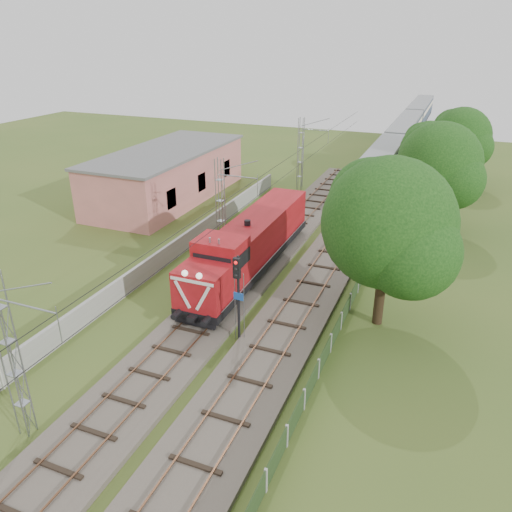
% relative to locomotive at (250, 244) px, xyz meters
% --- Properties ---
extents(ground, '(140.00, 140.00, 0.00)m').
position_rel_locomotive_xyz_m(ground, '(0.00, -10.59, -2.29)').
color(ground, '#3E5821').
rests_on(ground, ground).
extents(track_main, '(4.20, 70.00, 0.45)m').
position_rel_locomotive_xyz_m(track_main, '(0.00, -3.59, -2.11)').
color(track_main, '#6B6054').
rests_on(track_main, ground).
extents(track_side, '(4.20, 80.00, 0.45)m').
position_rel_locomotive_xyz_m(track_side, '(5.00, 9.41, -2.11)').
color(track_side, '#6B6054').
rests_on(track_side, ground).
extents(catenary, '(3.31, 70.00, 8.00)m').
position_rel_locomotive_xyz_m(catenary, '(-2.95, 1.41, 1.76)').
color(catenary, gray).
rests_on(catenary, ground).
extents(boundary_wall, '(0.25, 40.00, 1.50)m').
position_rel_locomotive_xyz_m(boundary_wall, '(-6.50, 1.41, -1.54)').
color(boundary_wall, '#9E9E99').
rests_on(boundary_wall, ground).
extents(station_building, '(8.40, 20.40, 5.22)m').
position_rel_locomotive_xyz_m(station_building, '(-15.00, 13.41, 0.34)').
color(station_building, '#D77A73').
rests_on(station_building, ground).
extents(fence, '(0.12, 32.00, 1.20)m').
position_rel_locomotive_xyz_m(fence, '(8.00, -7.59, -1.69)').
color(fence, black).
rests_on(fence, ground).
extents(locomotive, '(3.08, 17.60, 4.47)m').
position_rel_locomotive_xyz_m(locomotive, '(0.00, 0.00, 0.00)').
color(locomotive, black).
rests_on(locomotive, ground).
extents(coach_rake, '(3.07, 68.52, 3.55)m').
position_rel_locomotive_xyz_m(coach_rake, '(5.00, 48.80, 0.25)').
color(coach_rake, black).
rests_on(coach_rake, ground).
extents(signal_post, '(0.60, 0.47, 5.42)m').
position_rel_locomotive_xyz_m(signal_post, '(2.87, -8.62, 1.44)').
color(signal_post, black).
rests_on(signal_post, ground).
extents(tree_a, '(7.95, 7.57, 10.31)m').
position_rel_locomotive_xyz_m(tree_a, '(10.00, -3.48, 4.14)').
color(tree_a, '#352915').
rests_on(tree_a, ground).
extents(tree_b, '(7.43, 7.07, 9.63)m').
position_rel_locomotive_xyz_m(tree_b, '(11.68, 13.91, 3.72)').
color(tree_b, '#352915').
rests_on(tree_b, ground).
extents(tree_c, '(5.88, 5.60, 7.62)m').
position_rel_locomotive_xyz_m(tree_c, '(9.96, 26.85, 2.46)').
color(tree_c, '#352915').
rests_on(tree_c, ground).
extents(tree_d, '(6.80, 6.48, 8.81)m').
position_rel_locomotive_xyz_m(tree_d, '(13.07, 30.15, 3.21)').
color(tree_d, '#352915').
rests_on(tree_d, ground).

